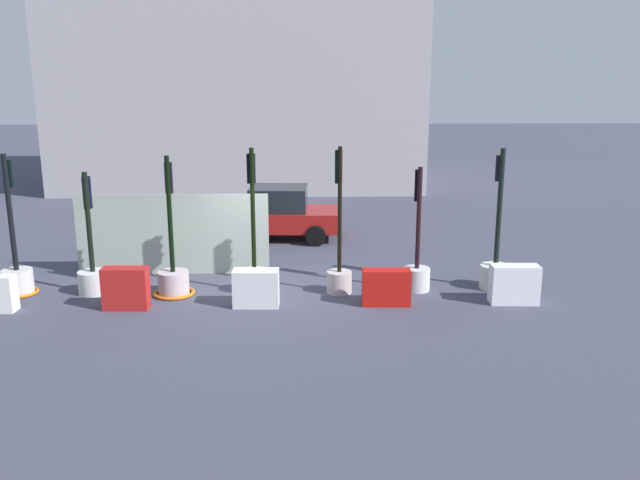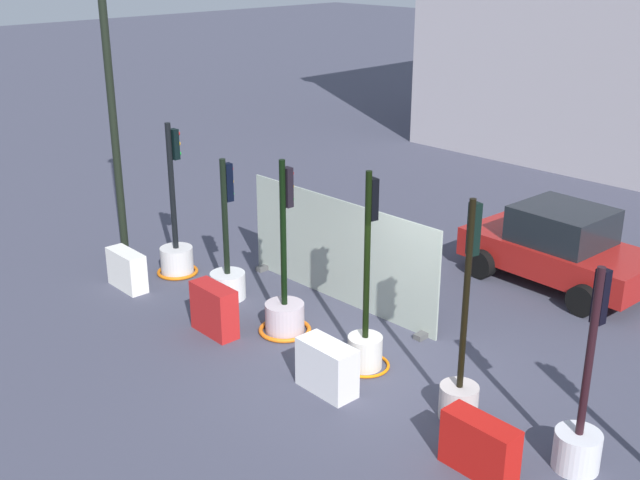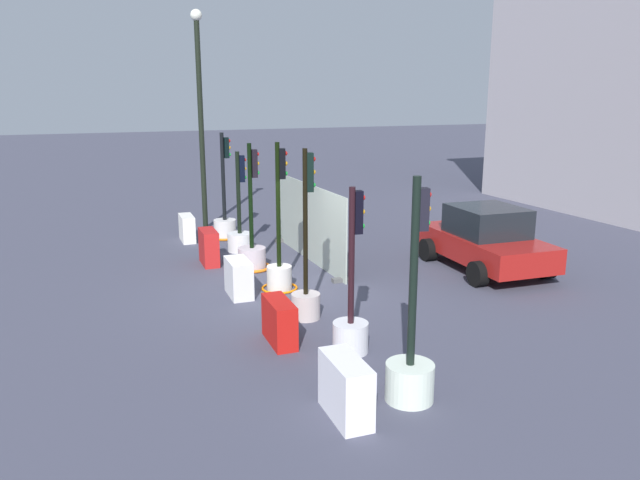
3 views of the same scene
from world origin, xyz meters
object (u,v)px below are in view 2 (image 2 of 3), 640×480
Objects in this scene: traffic_light_2 at (285,308)px; car_red_compact at (560,247)px; street_lamp_post at (109,78)px; traffic_light_3 at (366,333)px; construction_barrier_0 at (127,270)px; traffic_light_5 at (580,430)px; traffic_light_1 at (228,273)px; construction_barrier_2 at (327,367)px; construction_barrier_1 at (214,310)px; construction_barrier_3 at (480,446)px; traffic_light_4 at (461,377)px; traffic_light_0 at (176,250)px.

traffic_light_2 is 0.82× the size of car_red_compact.
traffic_light_3 is at bearing 1.82° from street_lamp_post.
street_lamp_post is at bearing 150.32° from construction_barrier_0.
traffic_light_3 is 7.83m from street_lamp_post.
construction_barrier_0 is at bearing -173.05° from traffic_light_5.
traffic_light_1 is 3.97m from construction_barrier_2.
construction_barrier_1 is 0.97× the size of construction_barrier_2.
traffic_light_5 is (3.80, 0.03, -0.03)m from traffic_light_3.
construction_barrier_2 is 2.85m from construction_barrier_3.
construction_barrier_0 is 0.15× the size of street_lamp_post.
traffic_light_4 is at bearing -2.97° from traffic_light_3.
car_red_compact is at bearing 47.46° from construction_barrier_0.
traffic_light_2 is 0.46× the size of street_lamp_post.
traffic_light_4 is at bearing -175.86° from traffic_light_5.
construction_barrier_1 is at bearing 1.18° from construction_barrier_0.
traffic_light_5 is 0.42× the size of street_lamp_post.
construction_barrier_2 is (0.10, -0.99, -0.20)m from traffic_light_3.
traffic_light_4 reaches higher than car_red_compact.
construction_barrier_3 is 10.65m from street_lamp_post.
traffic_light_1 reaches higher than car_red_compact.
traffic_light_0 is at bearing 158.16° from construction_barrier_1.
traffic_light_4 reaches higher than traffic_light_0.
construction_barrier_0 is 2.83m from construction_barrier_1.
traffic_light_3 is 3.34× the size of construction_barrier_0.
traffic_light_1 is 0.72× the size of car_red_compact.
traffic_light_2 is 5.65m from traffic_light_5.
traffic_light_4 reaches higher than construction_barrier_0.
traffic_light_2 reaches higher than construction_barrier_2.
traffic_light_5 is (5.65, 0.15, 0.12)m from traffic_light_2.
construction_barrier_3 is at bearing -42.39° from traffic_light_4.
car_red_compact is (-1.54, 5.47, 0.11)m from traffic_light_4.
construction_barrier_3 is 0.27× the size of car_red_compact.
traffic_light_1 is 2.81× the size of construction_barrier_0.
construction_barrier_0 is (-9.32, -1.14, -0.19)m from traffic_light_5.
traffic_light_4 is 1.84m from traffic_light_5.
traffic_light_0 is 3.22× the size of construction_barrier_0.
street_lamp_post is (-3.34, -0.29, 3.44)m from traffic_light_1.
street_lamp_post reaches higher than construction_barrier_3.
traffic_light_2 is 6.28m from street_lamp_post.
traffic_light_5 is at bearing 1.47° from traffic_light_2.
traffic_light_0 reaches higher than traffic_light_5.
traffic_light_0 is 3.81m from street_lamp_post.
construction_barrier_2 reaches higher than construction_barrier_0.
car_red_compact is at bearing 87.06° from construction_barrier_2.
street_lamp_post is (-4.37, 0.82, 3.51)m from construction_barrier_1.
traffic_light_5 is 6.58m from construction_barrier_1.
traffic_light_3 is 1.15× the size of traffic_light_5.
traffic_light_2 is at bearing -5.57° from traffic_light_1.
construction_barrier_3 is at bearing -7.13° from traffic_light_0.
construction_barrier_0 is at bearing -93.49° from traffic_light_0.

